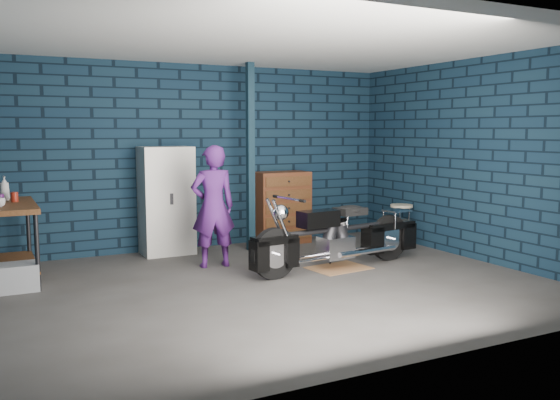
% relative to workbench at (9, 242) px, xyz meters
% --- Properties ---
extents(ground, '(6.00, 6.00, 0.00)m').
position_rel_workbench_xyz_m(ground, '(2.68, -1.57, -0.46)').
color(ground, '#474543').
rests_on(ground, ground).
extents(room_walls, '(6.02, 5.01, 2.71)m').
position_rel_workbench_xyz_m(room_walls, '(2.68, -1.01, 1.45)').
color(room_walls, '#0F2334').
rests_on(room_walls, ground).
extents(support_post, '(0.10, 0.10, 2.70)m').
position_rel_workbench_xyz_m(support_post, '(3.23, 0.38, 0.90)').
color(support_post, '#102632').
rests_on(support_post, ground).
extents(workbench, '(0.60, 1.40, 0.91)m').
position_rel_workbench_xyz_m(workbench, '(0.00, 0.00, 0.00)').
color(workbench, brown).
rests_on(workbench, ground).
extents(drip_mat, '(0.79, 0.63, 0.01)m').
position_rel_workbench_xyz_m(drip_mat, '(3.75, -1.19, -0.45)').
color(drip_mat, olive).
rests_on(drip_mat, ground).
extents(motorcycle, '(2.23, 0.85, 0.96)m').
position_rel_workbench_xyz_m(motorcycle, '(3.75, -1.19, 0.03)').
color(motorcycle, black).
rests_on(motorcycle, ground).
extents(person, '(0.60, 0.43, 1.56)m').
position_rel_workbench_xyz_m(person, '(2.37, -0.38, 0.32)').
color(person, '#4F1D6D').
rests_on(person, ground).
extents(storage_bin, '(0.48, 0.34, 0.30)m').
position_rel_workbench_xyz_m(storage_bin, '(0.02, -0.50, -0.31)').
color(storage_bin, '#96999E').
rests_on(storage_bin, ground).
extents(locker, '(0.71, 0.51, 1.52)m').
position_rel_workbench_xyz_m(locker, '(2.06, 0.66, 0.30)').
color(locker, beige).
rests_on(locker, ground).
extents(tool_chest, '(0.83, 0.46, 1.11)m').
position_rel_workbench_xyz_m(tool_chest, '(3.88, 0.66, 0.10)').
color(tool_chest, brown).
rests_on(tool_chest, ground).
extents(shop_stool, '(0.38, 0.38, 0.62)m').
position_rel_workbench_xyz_m(shop_stool, '(5.46, -0.27, -0.15)').
color(shop_stool, '#C1B392').
rests_on(shop_stool, ground).
extents(mug_purple, '(0.11, 0.11, 0.11)m').
position_rel_workbench_xyz_m(mug_purple, '(-0.07, -0.05, 0.51)').
color(mug_purple, '#521860').
rests_on(mug_purple, workbench).
extents(mug_red, '(0.09, 0.09, 0.11)m').
position_rel_workbench_xyz_m(mug_red, '(0.09, 0.12, 0.51)').
color(mug_red, maroon).
rests_on(mug_red, workbench).
extents(bottle, '(0.13, 0.13, 0.29)m').
position_rel_workbench_xyz_m(bottle, '(-0.01, 0.33, 0.60)').
color(bottle, '#96999E').
rests_on(bottle, workbench).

